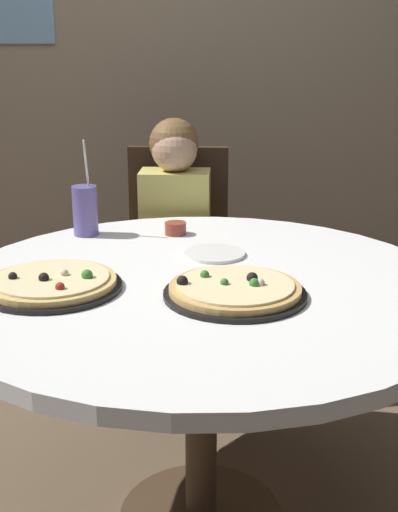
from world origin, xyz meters
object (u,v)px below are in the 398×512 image
Objects in this scene: dining_table at (201,310)px; chair_wooden at (177,255)px; plate_small at (214,254)px; pizza_veggie at (235,290)px; diner_child at (174,281)px; soda_cup at (85,210)px; pizza_cheese at (52,283)px; sauce_bowl at (175,228)px.

dining_table is 1.42× the size of chair_wooden.
pizza_veggie is at bearing -89.45° from plate_small.
soda_cup is (-0.31, -0.27, 0.35)m from diner_child.
pizza_cheese is 0.51m from soda_cup.
sauce_bowl is 0.39× the size of plate_small.
sauce_bowl is at bearing -5.78° from soda_cup.
dining_table is at bearing -89.05° from diner_child.
pizza_veggie is at bearing -87.17° from chair_wooden.
soda_cup reaches higher than chair_wooden.
diner_child is at bearing 98.09° from plate_small.
plate_small is at bearing 90.55° from pizza_veggie.
sauce_bowl is (0.29, -0.03, -0.06)m from soda_cup.
chair_wooden is (0.01, 0.93, -0.14)m from dining_table.
diner_child is 0.41m from sauce_bowl.
chair_wooden is 5.28× the size of plate_small.
dining_table is 0.94m from chair_wooden.
soda_cup is at bearing -126.55° from chair_wooden.
pizza_cheese is 0.59m from sauce_bowl.
pizza_veggie is 1.97× the size of plate_small.
soda_cup is 1.71× the size of plate_small.
pizza_veggie is 1.15× the size of soda_cup.
diner_child is (-0.03, -0.18, -0.05)m from chair_wooden.
dining_table is 19.27× the size of sauce_bowl.
chair_wooden is 0.63m from soda_cup.
diner_child is 0.61m from plate_small.
diner_child is 0.53m from soda_cup.
diner_child is at bearing 90.95° from dining_table.
plate_small is at bearing 27.74° from pizza_cheese.
soda_cup is 0.47m from plate_small.
diner_child is 0.90m from pizza_cheese.
sauce_bowl reaches higher than plate_small.
dining_table is 0.24m from plate_small.
dining_table is at bearing -56.34° from soda_cup.
diner_child is 3.05× the size of pizza_cheese.
sauce_bowl is (-0.10, 0.58, 0.00)m from pizza_veggie.
pizza_veggie reaches higher than dining_table.
dining_table is 7.49× the size of plate_small.
soda_cup is at bearing 82.53° from pizza_cheese.
chair_wooden is at bearing 67.30° from pizza_cheese.
plate_small is (0.09, -0.24, -0.02)m from sauce_bowl.
pizza_veggie is at bearing -62.73° from dining_table.
pizza_cheese is at bearing -126.66° from sauce_bowl.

